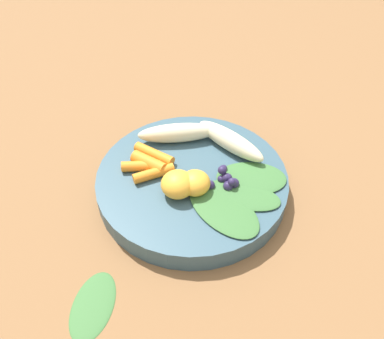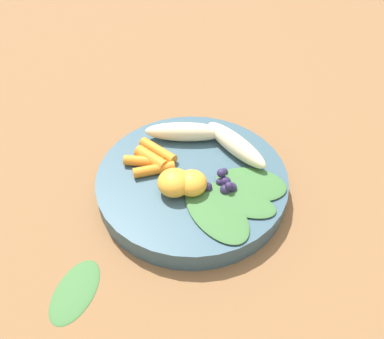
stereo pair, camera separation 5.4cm
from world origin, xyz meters
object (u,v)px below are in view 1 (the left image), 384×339
object	(u,v)px
kale_leaf_stray	(93,305)
banana_peeled_left	(178,133)
orange_segment_near	(195,183)
bowl	(192,182)
banana_peeled_right	(230,141)

from	to	relation	value
kale_leaf_stray	banana_peeled_left	bearing A→B (deg)	168.41
orange_segment_near	banana_peeled_left	bearing A→B (deg)	-97.61
bowl	orange_segment_near	world-z (taller)	orange_segment_near
banana_peeled_right	orange_segment_near	xyz separation A→B (m)	(0.08, 0.06, 0.00)
bowl	banana_peeled_right	xyz separation A→B (m)	(-0.07, -0.03, 0.03)
bowl	banana_peeled_left	xyz separation A→B (m)	(-0.01, -0.08, 0.03)
banana_peeled_left	orange_segment_near	xyz separation A→B (m)	(0.01, 0.11, 0.00)
bowl	banana_peeled_right	world-z (taller)	banana_peeled_right
kale_leaf_stray	orange_segment_near	bearing A→B (deg)	150.08
banana_peeled_right	orange_segment_near	world-z (taller)	orange_segment_near
banana_peeled_left	orange_segment_near	size ratio (longest dim) A/B	2.99
banana_peeled_left	banana_peeled_right	xyz separation A→B (m)	(-0.07, 0.04, 0.00)
orange_segment_near	kale_leaf_stray	bearing A→B (deg)	30.71
banana_peeled_right	bowl	bearing A→B (deg)	89.30
bowl	banana_peeled_right	distance (m)	0.09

